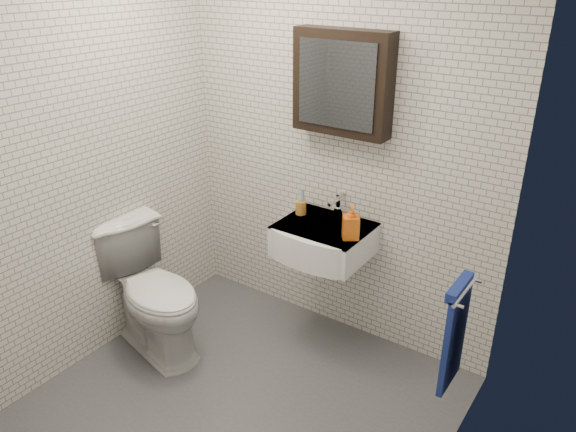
{
  "coord_description": "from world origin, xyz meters",
  "views": [
    {
      "loc": [
        1.64,
        -1.93,
        2.35
      ],
      "look_at": [
        -0.0,
        0.45,
        1.02
      ],
      "focal_mm": 35.0,
      "sensor_mm": 36.0,
      "label": 1
    }
  ],
  "objects": [
    {
      "name": "ground",
      "position": [
        0.0,
        0.0,
        0.01
      ],
      "size": [
        2.2,
        2.0,
        0.01
      ],
      "primitive_type": "cube",
      "color": "#47494E",
      "rests_on": "ground"
    },
    {
      "name": "room_shell",
      "position": [
        0.0,
        0.0,
        1.47
      ],
      "size": [
        2.22,
        2.02,
        2.51
      ],
      "color": "silver",
      "rests_on": "ground"
    },
    {
      "name": "washbasin",
      "position": [
        0.05,
        0.73,
        0.76
      ],
      "size": [
        0.55,
        0.5,
        0.2
      ],
      "color": "white",
      "rests_on": "room_shell"
    },
    {
      "name": "faucet",
      "position": [
        0.05,
        0.93,
        0.92
      ],
      "size": [
        0.06,
        0.2,
        0.15
      ],
      "color": "silver",
      "rests_on": "washbasin"
    },
    {
      "name": "mirror_cabinet",
      "position": [
        0.05,
        0.93,
        1.7
      ],
      "size": [
        0.6,
        0.15,
        0.6
      ],
      "color": "black",
      "rests_on": "room_shell"
    },
    {
      "name": "towel_rail",
      "position": [
        1.04,
        0.35,
        0.72
      ],
      "size": [
        0.09,
        0.3,
        0.58
      ],
      "color": "silver",
      "rests_on": "room_shell"
    },
    {
      "name": "toothbrush_cup",
      "position": [
        -0.16,
        0.83,
        0.9
      ],
      "size": [
        0.09,
        0.09,
        0.19
      ],
      "rotation": [
        0.0,
        0.0,
        0.42
      ],
      "color": "#A26A28",
      "rests_on": "washbasin"
    },
    {
      "name": "soap_bottle",
      "position": [
        0.27,
        0.71,
        0.96
      ],
      "size": [
        0.13,
        0.13,
        0.21
      ],
      "primitive_type": "imported",
      "rotation": [
        0.0,
        0.0,
        0.6
      ],
      "color": "orange",
      "rests_on": "washbasin"
    },
    {
      "name": "toilet",
      "position": [
        -0.8,
        0.09,
        0.42
      ],
      "size": [
        0.91,
        0.65,
        0.85
      ],
      "primitive_type": "imported",
      "rotation": [
        0.0,
        0.0,
        1.34
      ],
      "color": "white",
      "rests_on": "ground"
    }
  ]
}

